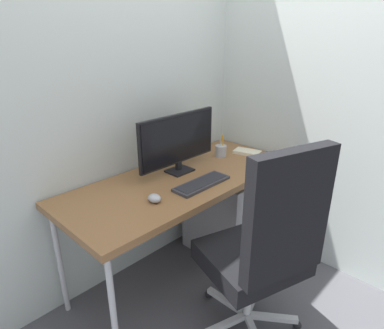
{
  "coord_description": "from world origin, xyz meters",
  "views": [
    {
      "loc": [
        -1.32,
        -1.36,
        1.59
      ],
      "look_at": [
        0.02,
        -0.07,
        0.84
      ],
      "focal_mm": 30.94,
      "sensor_mm": 36.0,
      "label": 1
    }
  ],
  "objects_px": {
    "filing_cabinet": "(227,211)",
    "monitor": "(178,140)",
    "mouse": "(154,198)",
    "office_chair": "(264,246)",
    "notebook": "(247,152)",
    "keyboard": "(202,183)",
    "pen_holder": "(221,151)"
  },
  "relations": [
    {
      "from": "filing_cabinet",
      "to": "monitor",
      "type": "relative_size",
      "value": 1.01
    },
    {
      "from": "filing_cabinet",
      "to": "mouse",
      "type": "bearing_deg",
      "value": -171.73
    },
    {
      "from": "office_chair",
      "to": "notebook",
      "type": "bearing_deg",
      "value": 40.86
    },
    {
      "from": "keyboard",
      "to": "notebook",
      "type": "distance_m",
      "value": 0.66
    },
    {
      "from": "keyboard",
      "to": "pen_holder",
      "type": "distance_m",
      "value": 0.51
    },
    {
      "from": "monitor",
      "to": "notebook",
      "type": "relative_size",
      "value": 3.2
    },
    {
      "from": "filing_cabinet",
      "to": "office_chair",
      "type": "bearing_deg",
      "value": -129.9
    },
    {
      "from": "monitor",
      "to": "keyboard",
      "type": "distance_m",
      "value": 0.33
    },
    {
      "from": "filing_cabinet",
      "to": "notebook",
      "type": "height_order",
      "value": "notebook"
    },
    {
      "from": "filing_cabinet",
      "to": "mouse",
      "type": "xyz_separation_m",
      "value": [
        -0.8,
        -0.12,
        0.45
      ]
    },
    {
      "from": "filing_cabinet",
      "to": "notebook",
      "type": "xyz_separation_m",
      "value": [
        0.18,
        -0.03,
        0.44
      ]
    },
    {
      "from": "pen_holder",
      "to": "mouse",
      "type": "bearing_deg",
      "value": -166.31
    },
    {
      "from": "keyboard",
      "to": "mouse",
      "type": "distance_m",
      "value": 0.33
    },
    {
      "from": "office_chair",
      "to": "keyboard",
      "type": "relative_size",
      "value": 3.02
    },
    {
      "from": "notebook",
      "to": "pen_holder",
      "type": "bearing_deg",
      "value": 136.9
    },
    {
      "from": "mouse",
      "to": "pen_holder",
      "type": "xyz_separation_m",
      "value": [
        0.79,
        0.19,
        0.02
      ]
    },
    {
      "from": "office_chair",
      "to": "notebook",
      "type": "xyz_separation_m",
      "value": [
        0.73,
        0.63,
        0.15
      ]
    },
    {
      "from": "keyboard",
      "to": "mouse",
      "type": "bearing_deg",
      "value": 173.58
    },
    {
      "from": "mouse",
      "to": "monitor",
      "type": "bearing_deg",
      "value": 34.76
    },
    {
      "from": "monitor",
      "to": "office_chair",
      "type": "bearing_deg",
      "value": -100.06
    },
    {
      "from": "monitor",
      "to": "mouse",
      "type": "bearing_deg",
      "value": -150.85
    },
    {
      "from": "monitor",
      "to": "notebook",
      "type": "distance_m",
      "value": 0.64
    },
    {
      "from": "monitor",
      "to": "pen_holder",
      "type": "relative_size",
      "value": 3.77
    },
    {
      "from": "filing_cabinet",
      "to": "keyboard",
      "type": "relative_size",
      "value": 1.64
    },
    {
      "from": "pen_holder",
      "to": "keyboard",
      "type": "bearing_deg",
      "value": -153.29
    },
    {
      "from": "filing_cabinet",
      "to": "monitor",
      "type": "bearing_deg",
      "value": 166.72
    },
    {
      "from": "office_chair",
      "to": "monitor",
      "type": "distance_m",
      "value": 0.84
    },
    {
      "from": "filing_cabinet",
      "to": "monitor",
      "type": "height_order",
      "value": "monitor"
    },
    {
      "from": "office_chair",
      "to": "pen_holder",
      "type": "xyz_separation_m",
      "value": [
        0.54,
        0.73,
        0.19
      ]
    },
    {
      "from": "keyboard",
      "to": "filing_cabinet",
      "type": "bearing_deg",
      "value": 18.2
    },
    {
      "from": "keyboard",
      "to": "pen_holder",
      "type": "relative_size",
      "value": 2.32
    },
    {
      "from": "mouse",
      "to": "notebook",
      "type": "relative_size",
      "value": 0.42
    }
  ]
}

